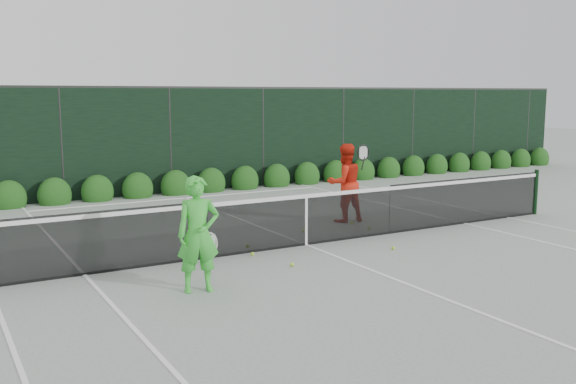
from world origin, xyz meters
TOP-DOWN VIEW (x-y plane):
  - ground at (0.00, 0.00)m, footprint 80.00×80.00m
  - tennis_net at (-0.02, 0.00)m, footprint 12.90×0.10m
  - player_woman at (-2.84, -1.67)m, footprint 0.69×0.52m
  - player_man at (1.94, 1.51)m, footprint 0.95×0.73m
  - court_lines at (0.00, 0.00)m, footprint 11.03×23.83m
  - windscreen_fence at (0.00, -2.71)m, footprint 32.00×21.07m
  - hedge_row at (-0.00, 7.15)m, footprint 31.66×0.65m
  - tennis_balls at (0.32, 0.08)m, footprint 3.20×2.38m

SIDE VIEW (x-z plane):
  - ground at x=0.00m, z-range 0.00..0.00m
  - court_lines at x=0.00m, z-range 0.00..0.01m
  - tennis_balls at x=0.32m, z-range 0.00..0.07m
  - hedge_row at x=0.00m, z-range -0.23..0.70m
  - tennis_net at x=-0.02m, z-range 0.00..1.07m
  - player_woman at x=-2.84m, z-range 0.00..1.69m
  - player_man at x=1.94m, z-range 0.00..1.76m
  - windscreen_fence at x=0.00m, z-range -0.02..3.04m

